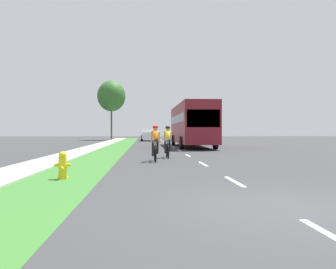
% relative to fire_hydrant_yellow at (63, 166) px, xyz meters
% --- Properties ---
extents(ground_plane, '(120.00, 120.00, 0.00)m').
position_rel_fire_hydrant_yellow_xyz_m(ground_plane, '(4.60, 16.24, -0.37)').
color(ground_plane, '#38383A').
extents(grass_verge, '(2.12, 70.00, 0.01)m').
position_rel_fire_hydrant_yellow_xyz_m(grass_verge, '(0.00, 16.24, -0.37)').
color(grass_verge, '#38722D').
rests_on(grass_verge, ground_plane).
extents(sidewalk_concrete, '(1.65, 70.00, 0.10)m').
position_rel_fire_hydrant_yellow_xyz_m(sidewalk_concrete, '(-1.89, 16.24, -0.37)').
color(sidewalk_concrete, '#B2ADA3').
rests_on(sidewalk_concrete, ground_plane).
extents(lane_markings_center, '(0.12, 53.13, 0.01)m').
position_rel_fire_hydrant_yellow_xyz_m(lane_markings_center, '(4.60, 20.24, -0.37)').
color(lane_markings_center, white).
rests_on(lane_markings_center, ground_plane).
extents(fire_hydrant_yellow, '(0.44, 0.38, 0.76)m').
position_rel_fire_hydrant_yellow_xyz_m(fire_hydrant_yellow, '(0.00, 0.00, 0.00)').
color(fire_hydrant_yellow, yellow).
rests_on(fire_hydrant_yellow, ground_plane).
extents(cyclist_lead, '(0.42, 1.72, 1.58)m').
position_rel_fire_hydrant_yellow_xyz_m(cyclist_lead, '(2.71, 5.17, 0.44)').
color(cyclist_lead, black).
rests_on(cyclist_lead, ground_plane).
extents(cyclist_trailing, '(0.42, 1.72, 1.58)m').
position_rel_fire_hydrant_yellow_xyz_m(cyclist_trailing, '(3.38, 7.10, 0.44)').
color(cyclist_trailing, black).
rests_on(cyclist_trailing, ground_plane).
extents(bus_maroon, '(2.78, 11.60, 3.48)m').
position_rel_fire_hydrant_yellow_xyz_m(bus_maroon, '(6.19, 18.51, 1.61)').
color(bus_maroon, maroon).
rests_on(bus_maroon, ground_plane).
extents(pickup_white, '(2.22, 5.10, 1.64)m').
position_rel_fire_hydrant_yellow_xyz_m(pickup_white, '(2.86, 35.72, 0.46)').
color(pickup_white, silver).
rests_on(pickup_white, ground_plane).
extents(street_tree_far, '(4.10, 4.10, 8.74)m').
position_rel_fire_hydrant_yellow_xyz_m(street_tree_far, '(-2.61, 39.97, 6.10)').
color(street_tree_far, brown).
rests_on(street_tree_far, ground_plane).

